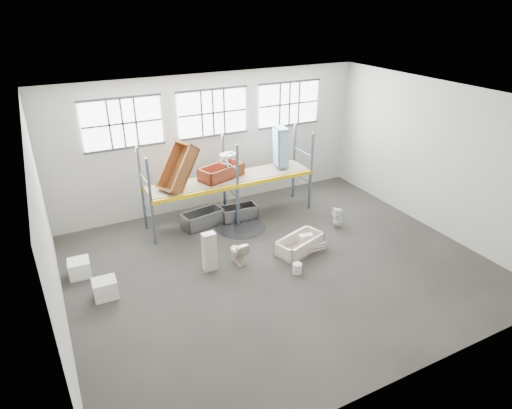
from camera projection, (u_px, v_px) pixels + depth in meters
floor at (278, 266)px, 13.30m from camera, size 12.00×10.00×0.10m
ceiling at (283, 98)px, 11.09m from camera, size 12.00×10.00×0.10m
wall_back at (213, 141)px, 16.25m from camera, size 12.00×0.10×5.00m
wall_front at (415, 286)px, 8.14m from camera, size 12.00×0.10×5.00m
wall_left at (45, 239)px, 9.72m from camera, size 0.10×10.00×5.00m
wall_right at (436, 157)px, 14.67m from camera, size 0.10×10.00×5.00m
window_left at (123, 123)px, 14.38m from camera, size 2.60×0.04×1.60m
window_mid at (213, 113)px, 15.69m from camera, size 2.60×0.04×1.60m
window_right at (289, 104)px, 17.00m from camera, size 2.60×0.04×1.60m
rack_upright_la at (151, 203)px, 13.73m from camera, size 0.08×0.08×3.00m
rack_upright_lb at (142, 190)px, 14.69m from camera, size 0.08×0.08×3.00m
rack_upright_ma at (238, 186)px, 14.96m from camera, size 0.08×0.08×3.00m
rack_upright_mb at (224, 175)px, 15.92m from camera, size 0.08×0.08×3.00m
rack_upright_ra at (311, 172)px, 16.18m from camera, size 0.08×0.08×3.00m
rack_upright_rb at (294, 162)px, 17.15m from camera, size 0.08×0.08×3.00m
rack_beam_front at (238, 186)px, 14.96m from camera, size 6.00×0.10×0.14m
rack_beam_back at (224, 175)px, 15.92m from camera, size 6.00×0.10×0.14m
shelf_deck at (230, 178)px, 15.40m from camera, size 5.90×1.10×0.03m
wet_patch at (241, 227)px, 15.44m from camera, size 1.80×1.80×0.00m
bathtub_beige at (299, 244)px, 13.91m from camera, size 1.80×1.25×0.48m
cistern_spare at (306, 240)px, 14.05m from camera, size 0.47×0.27×0.42m
sink_in_tub at (282, 246)px, 13.99m from camera, size 0.49×0.49×0.14m
toilet_beige at (238, 252)px, 13.27m from camera, size 0.46×0.73×0.72m
cistern_tall at (209, 252)px, 12.81m from camera, size 0.40×0.27×1.22m
toilet_white at (338, 218)px, 15.29m from camera, size 0.39×0.38×0.75m
steel_tub_left at (203, 219)px, 15.45m from camera, size 1.57×0.96×0.54m
steel_tub_right at (238, 212)px, 15.94m from camera, size 1.37×0.69×0.49m
rust_tub_flat at (221, 172)px, 15.30m from camera, size 1.75×1.24×0.45m
rust_tub_tilted at (178, 168)px, 14.30m from camera, size 1.58×1.27×1.68m
sink_on_shelf at (228, 167)px, 14.99m from camera, size 0.72×0.65×0.52m
blue_tub_upright at (281, 147)px, 15.98m from camera, size 0.59×0.76×1.46m
bucket at (297, 268)px, 12.82m from camera, size 0.32×0.32×0.31m
carton_near at (105, 289)px, 11.76m from camera, size 0.64×0.56×0.53m
carton_far at (79, 268)px, 12.67m from camera, size 0.63×0.63×0.50m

